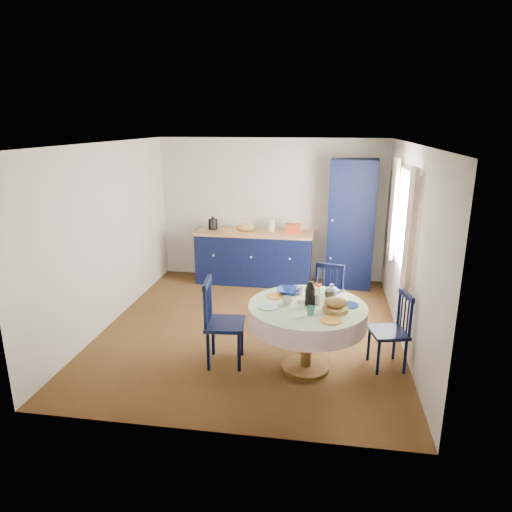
{
  "coord_description": "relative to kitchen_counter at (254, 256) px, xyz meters",
  "views": [
    {
      "loc": [
        0.95,
        -5.73,
        2.75
      ],
      "look_at": [
        0.04,
        0.2,
        0.99
      ],
      "focal_mm": 32.0,
      "sensor_mm": 36.0,
      "label": 1
    }
  ],
  "objects": [
    {
      "name": "floor",
      "position": [
        0.26,
        -1.9,
        -0.47
      ],
      "size": [
        4.5,
        4.5,
        0.0
      ],
      "primitive_type": "plane",
      "color": "black",
      "rests_on": "ground"
    },
    {
      "name": "ceiling",
      "position": [
        0.26,
        -1.9,
        2.03
      ],
      "size": [
        4.5,
        4.5,
        0.0
      ],
      "primitive_type": "plane",
      "rotation": [
        3.14,
        0.0,
        0.0
      ],
      "color": "white",
      "rests_on": "wall_back"
    },
    {
      "name": "wall_back",
      "position": [
        0.26,
        0.35,
        0.78
      ],
      "size": [
        4.0,
        0.02,
        2.5
      ],
      "primitive_type": "cube",
      "color": "silver",
      "rests_on": "floor"
    },
    {
      "name": "wall_left",
      "position": [
        -1.74,
        -1.9,
        0.78
      ],
      "size": [
        0.02,
        4.5,
        2.5
      ],
      "primitive_type": "cube",
      "color": "silver",
      "rests_on": "floor"
    },
    {
      "name": "wall_right",
      "position": [
        2.26,
        -1.9,
        0.78
      ],
      "size": [
        0.02,
        4.5,
        2.5
      ],
      "primitive_type": "cube",
      "color": "silver",
      "rests_on": "floor"
    },
    {
      "name": "window",
      "position": [
        2.22,
        -1.6,
        1.05
      ],
      "size": [
        0.1,
        1.74,
        1.45
      ],
      "color": "white",
      "rests_on": "wall_right"
    },
    {
      "name": "kitchen_counter",
      "position": [
        0.0,
        0.0,
        0.0
      ],
      "size": [
        2.07,
        0.66,
        1.16
      ],
      "rotation": [
        0.0,
        0.0,
        -0.01
      ],
      "color": "black",
      "rests_on": "floor"
    },
    {
      "name": "pantry_cabinet",
      "position": [
        1.66,
        0.1,
        0.62
      ],
      "size": [
        0.81,
        0.61,
        2.18
      ],
      "rotation": [
        0.0,
        0.0,
        -0.09
      ],
      "color": "black",
      "rests_on": "floor"
    },
    {
      "name": "dining_table",
      "position": [
        1.07,
        -2.9,
        0.2
      ],
      "size": [
        1.32,
        1.32,
        1.08
      ],
      "color": "brown",
      "rests_on": "floor"
    },
    {
      "name": "chair_left",
      "position": [
        0.07,
        -2.89,
        0.05
      ],
      "size": [
        0.48,
        0.5,
        1.04
      ],
      "rotation": [
        0.0,
        0.0,
        1.67
      ],
      "color": "black",
      "rests_on": "floor"
    },
    {
      "name": "chair_far",
      "position": [
        1.28,
        -1.94,
        0.01
      ],
      "size": [
        0.5,
        0.49,
        0.95
      ],
      "rotation": [
        0.0,
        0.0,
        -0.22
      ],
      "color": "black",
      "rests_on": "floor"
    },
    {
      "name": "chair_right",
      "position": [
        2.02,
        -2.68,
        -0.01
      ],
      "size": [
        0.47,
        0.49,
        0.91
      ],
      "rotation": [
        0.0,
        0.0,
        -1.33
      ],
      "color": "black",
      "rests_on": "floor"
    },
    {
      "name": "mug_a",
      "position": [
        0.84,
        -2.92,
        0.37
      ],
      "size": [
        0.12,
        0.12,
        0.09
      ],
      "primitive_type": "imported",
      "color": "silver",
      "rests_on": "dining_table"
    },
    {
      "name": "mug_b",
      "position": [
        1.1,
        -3.16,
        0.37
      ],
      "size": [
        0.1,
        0.1,
        0.09
      ],
      "primitive_type": "imported",
      "color": "#347C77",
      "rests_on": "dining_table"
    },
    {
      "name": "mug_c",
      "position": [
        1.31,
        -2.66,
        0.37
      ],
      "size": [
        0.12,
        0.12,
        0.1
      ],
      "primitive_type": "imported",
      "color": "black",
      "rests_on": "dining_table"
    },
    {
      "name": "mug_d",
      "position": [
        0.96,
        -2.58,
        0.37
      ],
      "size": [
        0.09,
        0.09,
        0.08
      ],
      "primitive_type": "imported",
      "color": "silver",
      "rests_on": "dining_table"
    },
    {
      "name": "cobalt_bowl",
      "position": [
        0.82,
        -2.59,
        0.36
      ],
      "size": [
        0.27,
        0.27,
        0.07
      ],
      "primitive_type": "imported",
      "color": "navy",
      "rests_on": "dining_table"
    }
  ]
}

